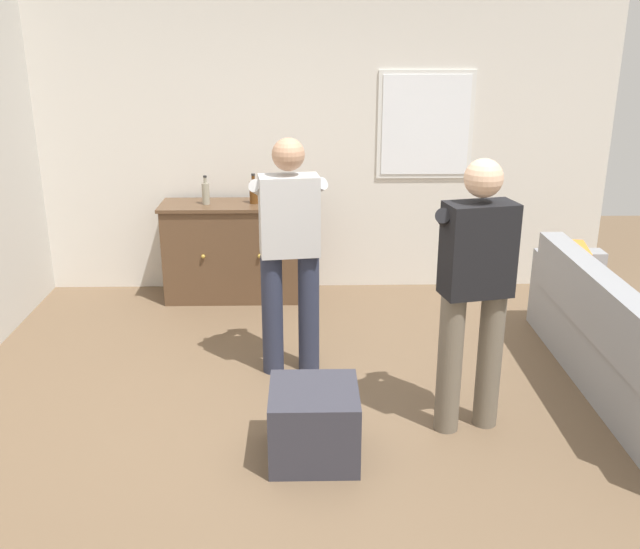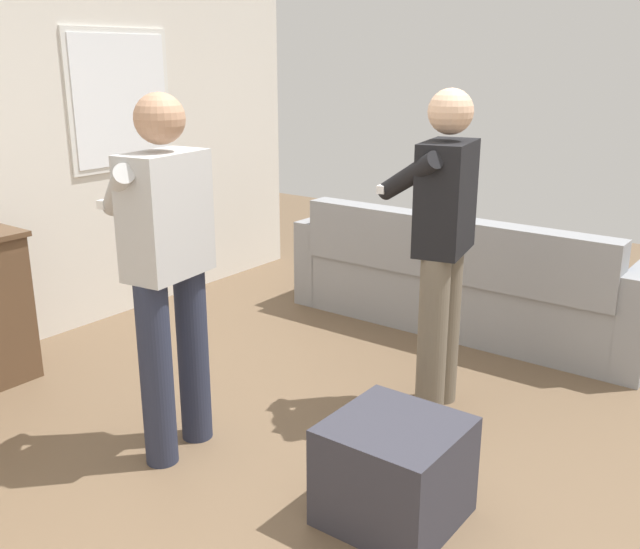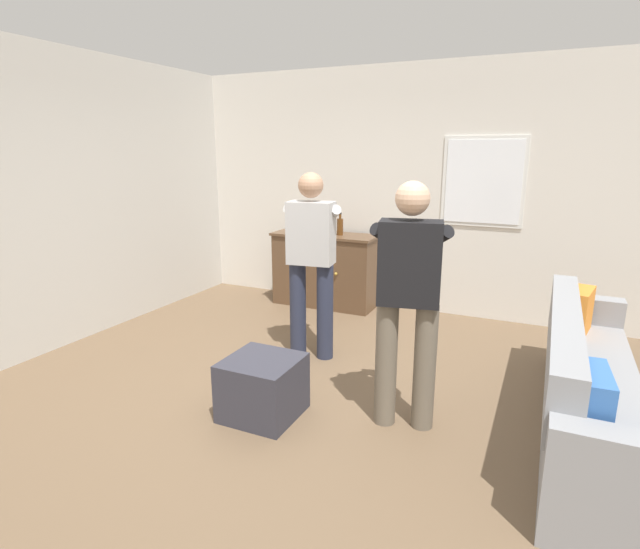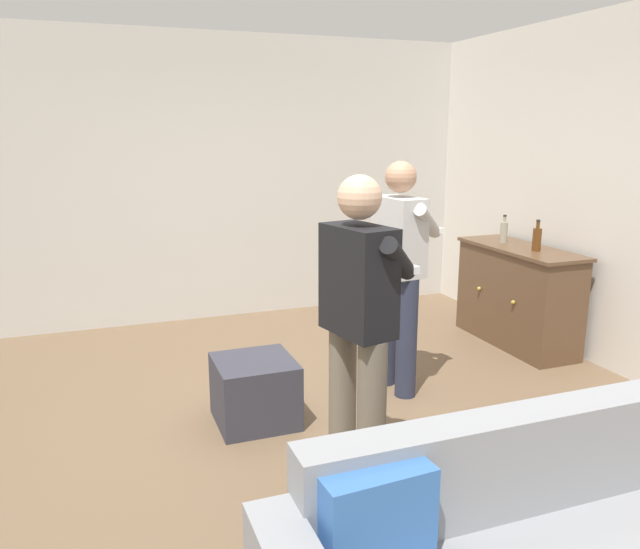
% 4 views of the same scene
% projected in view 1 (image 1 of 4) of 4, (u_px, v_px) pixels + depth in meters
% --- Properties ---
extents(ground, '(10.40, 10.40, 0.00)m').
position_uv_depth(ground, '(338.00, 428.00, 4.44)').
color(ground, brown).
extents(wall_back_with_window, '(5.20, 0.15, 2.80)m').
position_uv_depth(wall_back_with_window, '(328.00, 138.00, 6.48)').
color(wall_back_with_window, silver).
rests_on(wall_back_with_window, ground).
extents(couch, '(0.57, 2.51, 0.83)m').
position_uv_depth(couch, '(620.00, 347.00, 4.79)').
color(couch, gray).
rests_on(couch, ground).
extents(sideboard_cabinet, '(1.27, 0.49, 0.89)m').
position_uv_depth(sideboard_cabinet, '(234.00, 251.00, 6.44)').
color(sideboard_cabinet, brown).
rests_on(sideboard_cabinet, ground).
extents(bottle_wine_green, '(0.07, 0.07, 0.27)m').
position_uv_depth(bottle_wine_green, '(254.00, 192.00, 6.27)').
color(bottle_wine_green, '#593314').
rests_on(bottle_wine_green, sideboard_cabinet).
extents(bottle_liquor_amber, '(0.07, 0.07, 0.25)m').
position_uv_depth(bottle_liquor_amber, '(206.00, 193.00, 6.24)').
color(bottle_liquor_amber, gray).
rests_on(bottle_liquor_amber, sideboard_cabinet).
extents(ottoman, '(0.51, 0.51, 0.43)m').
position_uv_depth(ottoman, '(314.00, 423.00, 4.09)').
color(ottoman, '#33333D').
rests_on(ottoman, ground).
extents(person_standing_left, '(0.55, 0.50, 1.68)m').
position_uv_depth(person_standing_left, '(289.00, 246.00, 4.90)').
color(person_standing_left, '#282D42').
rests_on(person_standing_left, ground).
extents(person_standing_right, '(0.55, 0.51, 1.68)m').
position_uv_depth(person_standing_right, '(475.00, 284.00, 4.17)').
color(person_standing_right, '#6B6051').
rests_on(person_standing_right, ground).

